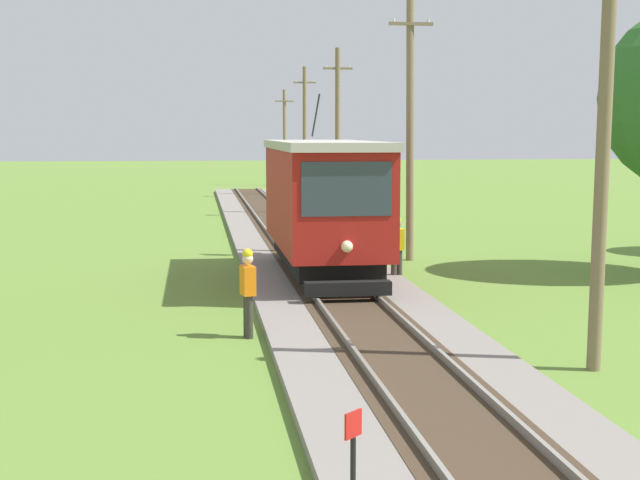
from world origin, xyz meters
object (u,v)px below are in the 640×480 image
object	(u,v)px
red_tram	(323,201)
utility_pole_distant	(305,131)
utility_pole_mid	(410,124)
track_worker	(248,289)
trackside_signal_marker	(353,459)
second_worker	(397,246)
utility_pole_near_tram	(603,154)
utility_pole_horizon	(285,137)
utility_pole_far	(338,131)

from	to	relation	value
red_tram	utility_pole_distant	bearing A→B (deg)	84.28
utility_pole_mid	track_worker	xyz separation A→B (m)	(-5.73, -10.89, -3.32)
trackside_signal_marker	second_worker	xyz separation A→B (m)	(3.83, 15.64, 0.32)
utility_pole_mid	utility_pole_near_tram	bearing A→B (deg)	-90.00
utility_pole_horizon	trackside_signal_marker	world-z (taller)	utility_pole_horizon
red_tram	utility_pole_far	size ratio (longest dim) A/B	1.07
utility_pole_near_tram	trackside_signal_marker	distance (m)	8.19
utility_pole_distant	utility_pole_horizon	distance (m)	13.17
utility_pole_distant	trackside_signal_marker	bearing A→B (deg)	-96.01
track_worker	utility_pole_distant	bearing A→B (deg)	-110.32
utility_pole_mid	utility_pole_horizon	size ratio (longest dim) A/B	1.17
red_tram	utility_pole_far	xyz separation A→B (m)	(3.30, 19.36, 1.90)
utility_pole_near_tram	second_worker	bearing A→B (deg)	97.46
track_worker	second_worker	distance (m)	7.95
utility_pole_mid	trackside_signal_marker	size ratio (longest dim) A/B	7.14
red_tram	utility_pole_horizon	bearing A→B (deg)	85.91
utility_pole_mid	second_worker	distance (m)	5.58
utility_pole_far	track_worker	world-z (taller)	utility_pole_far
red_tram	utility_pole_near_tram	bearing A→B (deg)	-72.15
utility_pole_mid	utility_pole_horizon	bearing A→B (deg)	90.00
utility_pole_near_tram	second_worker	size ratio (longest dim) A/B	4.04
track_worker	trackside_signal_marker	bearing A→B (deg)	81.64
track_worker	second_worker	bearing A→B (deg)	-135.90
red_tram	utility_pole_horizon	world-z (taller)	utility_pole_horizon
second_worker	utility_pole_far	bearing A→B (deg)	-1.27
utility_pole_far	trackside_signal_marker	world-z (taller)	utility_pole_far
utility_pole_near_tram	utility_pole_horizon	world-z (taller)	utility_pole_near_tram
utility_pole_distant	track_worker	bearing A→B (deg)	-98.20
utility_pole_mid	trackside_signal_marker	world-z (taller)	utility_pole_mid
utility_pole_mid	utility_pole_far	world-z (taller)	utility_pole_mid
utility_pole_near_tram	utility_pole_distant	distance (m)	43.24
red_tram	track_worker	size ratio (longest dim) A/B	4.79
utility_pole_far	trackside_signal_marker	bearing A→B (deg)	-98.30
utility_pole_far	track_worker	xyz separation A→B (m)	(-5.73, -26.19, -3.11)
utility_pole_far	utility_pole_horizon	world-z (taller)	utility_pole_far
track_worker	utility_pole_horizon	bearing A→B (deg)	-108.31
utility_pole_far	second_worker	bearing A→B (deg)	-93.84
utility_pole_mid	utility_pole_far	xyz separation A→B (m)	(0.00, 15.30, -0.21)
utility_pole_far	utility_pole_mid	bearing A→B (deg)	-90.00
utility_pole_distant	utility_pole_far	bearing A→B (deg)	-90.00
utility_pole_far	red_tram	bearing A→B (deg)	-99.68
second_worker	utility_pole_horizon	bearing A→B (deg)	0.94
utility_pole_near_tram	utility_pole_far	size ratio (longest dim) A/B	0.90
red_tram	utility_pole_distant	distance (m)	33.20
utility_pole_mid	track_worker	distance (m)	12.75
utility_pole_distant	utility_pole_near_tram	bearing A→B (deg)	-90.00
utility_pole_near_tram	utility_pole_mid	world-z (taller)	utility_pole_mid
utility_pole_mid	second_worker	size ratio (longest dim) A/B	4.72
red_tram	track_worker	xyz separation A→B (m)	(-2.43, -6.83, -1.21)
utility_pole_mid	second_worker	xyz separation A→B (m)	(-1.31, -4.28, -3.32)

